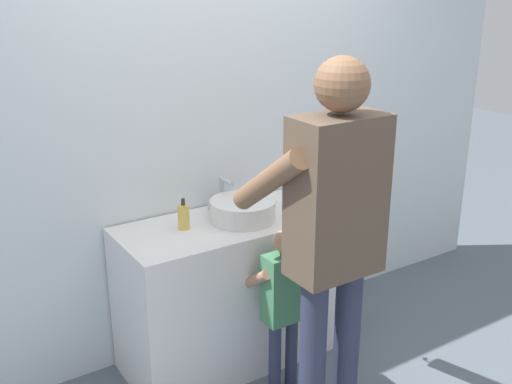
{
  "coord_description": "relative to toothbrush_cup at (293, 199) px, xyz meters",
  "views": [
    {
      "loc": [
        -1.59,
        -2.31,
        2.06
      ],
      "look_at": [
        0.0,
        0.15,
        1.03
      ],
      "focal_mm": 42.93,
      "sensor_mm": 36.0,
      "label": 1
    }
  ],
  "objects": [
    {
      "name": "faucet",
      "position": [
        -0.32,
        0.22,
        0.03
      ],
      "size": [
        0.18,
        0.14,
        0.18
      ],
      "color": "#B7BABF",
      "rests_on": "vanity_cabinet"
    },
    {
      "name": "sink_basin",
      "position": [
        -0.32,
        0.01,
        0.0
      ],
      "size": [
        0.35,
        0.35,
        0.11
      ],
      "color": "silver",
      "rests_on": "vanity_cabinet"
    },
    {
      "name": "soap_bottle",
      "position": [
        -0.64,
        0.07,
        0.01
      ],
      "size": [
        0.06,
        0.06,
        0.16
      ],
      "color": "gold",
      "rests_on": "vanity_cabinet"
    },
    {
      "name": "toothbrush_cup",
      "position": [
        0.0,
        0.0,
        0.0
      ],
      "size": [
        0.07,
        0.07,
        0.21
      ],
      "color": "#D86666",
      "rests_on": "vanity_cabinet"
    },
    {
      "name": "ground_plane",
      "position": [
        -0.32,
        -0.27,
        -0.89
      ],
      "size": [
        14.0,
        14.0,
        0.0
      ],
      "primitive_type": "plane",
      "color": "slate"
    },
    {
      "name": "adult_parent",
      "position": [
        -0.29,
        -0.69,
        0.17
      ],
      "size": [
        0.55,
        0.58,
        1.77
      ],
      "color": "#2D334C",
      "rests_on": "ground"
    },
    {
      "name": "child_toddler",
      "position": [
        -0.32,
        -0.37,
        -0.34
      ],
      "size": [
        0.28,
        0.28,
        0.91
      ],
      "color": "#2D334C",
      "rests_on": "ground"
    },
    {
      "name": "vanity_cabinet",
      "position": [
        -0.32,
        0.03,
        -0.47
      ],
      "size": [
        1.35,
        0.54,
        0.84
      ],
      "primitive_type": "cube",
      "color": "white",
      "rests_on": "ground"
    },
    {
      "name": "back_wall",
      "position": [
        -0.32,
        0.35,
        0.46
      ],
      "size": [
        4.4,
        0.08,
        2.7
      ],
      "color": "silver",
      "rests_on": "ground"
    }
  ]
}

